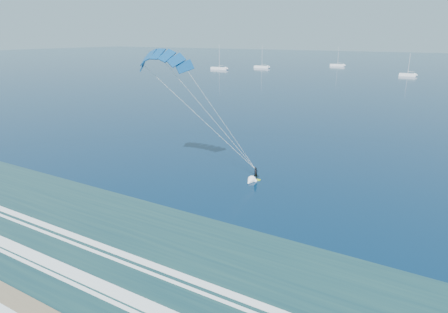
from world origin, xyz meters
The scene contains 5 objects.
kitesurfer_rig centered at (-4.70, 28.59, 8.63)m, with size 16.70×7.45×17.03m.
sailboat_0 centered at (-90.42, 169.91, 0.69)m, with size 9.50×2.40×12.82m.
sailboat_1 centered at (-75.70, 190.37, 0.68)m, with size 8.68×2.40×11.92m.
sailboat_2 centered at (-43.85, 224.66, 0.68)m, with size 8.22×2.40×11.15m.
sailboat_3 centered at (-1.03, 183.29, 0.67)m, with size 6.84×2.40×9.75m.
Camera 1 is at (21.91, -11.32, 17.59)m, focal length 32.00 mm.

